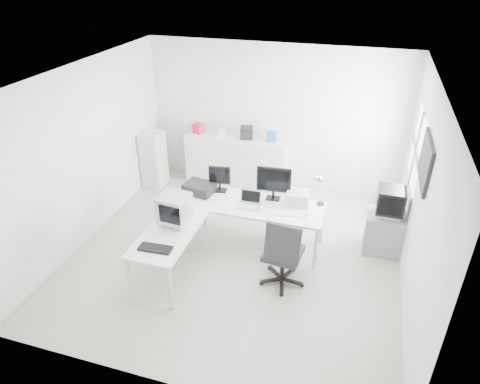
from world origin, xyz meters
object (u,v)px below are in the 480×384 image
(drawer_pedestal, at_px, (291,232))
(crt_monitor, at_px, (174,208))
(laser_printer, at_px, (298,198))
(crt_tv, at_px, (390,203))
(lcd_monitor_large, at_px, (274,183))
(sideboard, at_px, (237,161))
(office_chair, at_px, (283,250))
(tv_cabinet, at_px, (384,233))
(main_desk, at_px, (248,223))
(lcd_monitor_small, at_px, (220,179))
(filing_cabinet, at_px, (154,159))
(side_desk, at_px, (170,254))
(inkjet_printer, at_px, (199,188))
(laptop, at_px, (249,201))

(drawer_pedestal, relative_size, crt_monitor, 1.19)
(laser_printer, distance_m, crt_tv, 1.39)
(lcd_monitor_large, distance_m, sideboard, 2.08)
(crt_monitor, xyz_separation_m, sideboard, (0.07, 2.77, -0.49))
(laser_printer, distance_m, office_chair, 1.05)
(tv_cabinet, bearing_deg, lcd_monitor_large, -174.53)
(main_desk, distance_m, lcd_monitor_small, 0.85)
(sideboard, bearing_deg, laser_printer, -48.13)
(laser_printer, xyz_separation_m, office_chair, (-0.01, -1.01, -0.28))
(crt_monitor, relative_size, sideboard, 0.25)
(drawer_pedestal, bearing_deg, filing_cabinet, 155.98)
(main_desk, height_order, tv_cabinet, main_desk)
(crt_monitor, xyz_separation_m, crt_tv, (2.98, 1.27, -0.12))
(main_desk, distance_m, crt_monitor, 1.36)
(drawer_pedestal, xyz_separation_m, laser_printer, (0.05, 0.17, 0.55))
(side_desk, relative_size, lcd_monitor_large, 2.48)
(office_chair, xyz_separation_m, tv_cabinet, (1.38, 1.21, -0.24))
(office_chair, bearing_deg, sideboard, 125.29)
(inkjet_printer, relative_size, lcd_monitor_large, 0.83)
(main_desk, bearing_deg, lcd_monitor_small, 155.56)
(inkjet_printer, bearing_deg, lcd_monitor_small, 36.25)
(tv_cabinet, relative_size, sideboard, 0.32)
(crt_monitor, relative_size, filing_cabinet, 0.45)
(lcd_monitor_small, distance_m, laser_printer, 1.31)
(laptop, distance_m, crt_monitor, 1.18)
(laser_printer, height_order, tv_cabinet, laser_printer)
(crt_tv, xyz_separation_m, filing_cabinet, (-4.50, 1.00, -0.33))
(laser_printer, bearing_deg, inkjet_printer, -179.43)
(drawer_pedestal, distance_m, lcd_monitor_large, 0.84)
(laptop, distance_m, sideboard, 2.21)
(main_desk, height_order, sideboard, sideboard)
(drawer_pedestal, distance_m, filing_cabinet, 3.37)
(lcd_monitor_small, relative_size, crt_monitor, 0.88)
(side_desk, xyz_separation_m, laptop, (0.90, 1.00, 0.47))
(side_desk, height_order, office_chair, office_chair)
(lcd_monitor_small, relative_size, office_chair, 0.39)
(lcd_monitor_small, bearing_deg, sideboard, 90.39)
(crt_monitor, bearing_deg, side_desk, -84.62)
(inkjet_printer, bearing_deg, sideboard, 97.39)
(lcd_monitor_small, height_order, tv_cabinet, lcd_monitor_small)
(lcd_monitor_small, height_order, office_chair, lcd_monitor_small)
(sideboard, bearing_deg, main_desk, -68.00)
(lcd_monitor_large, relative_size, tv_cabinet, 0.85)
(inkjet_printer, distance_m, sideboard, 1.85)
(sideboard, xyz_separation_m, filing_cabinet, (-1.59, -0.50, 0.05))
(side_desk, bearing_deg, office_chair, 10.91)
(inkjet_printer, relative_size, laptop, 1.53)
(drawer_pedestal, height_order, inkjet_printer, inkjet_printer)
(laser_printer, relative_size, filing_cabinet, 0.32)
(inkjet_printer, xyz_separation_m, tv_cabinet, (2.98, 0.32, -0.50))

